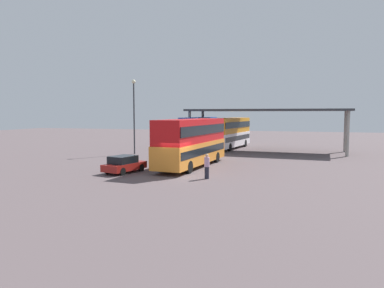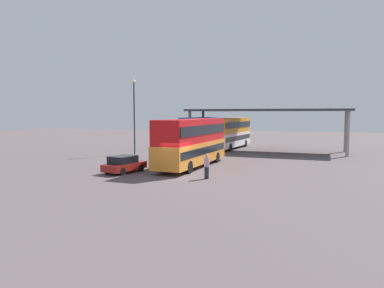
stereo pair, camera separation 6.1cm
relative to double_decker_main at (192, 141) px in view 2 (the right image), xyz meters
The scene contains 8 objects.
ground_plane 5.10m from the double_decker_main, 84.70° to the right, with size 140.00×140.00×0.00m, color #594C4E.
double_decker_main is the anchor object (origin of this frame).
parked_hatchback 6.47m from the double_decker_main, 132.38° to the right, with size 2.45×3.95×1.35m.
double_decker_near_canopy 17.02m from the double_decker_main, 103.63° to the left, with size 2.51×10.69×4.14m.
double_decker_mid_row 17.11m from the double_decker_main, 89.88° to the left, with size 3.97×11.07×4.04m.
depot_canopy 16.11m from the double_decker_main, 71.72° to the left, with size 19.84×7.56×5.19m.
lamppost_tall 12.24m from the double_decker_main, 140.77° to the left, with size 0.44×0.44×8.47m.
pedestrian_waiting 6.14m from the double_decker_main, 62.98° to the right, with size 0.38×0.38×1.80m.
Camera 2 is at (8.75, -25.60, 4.71)m, focal length 33.82 mm.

